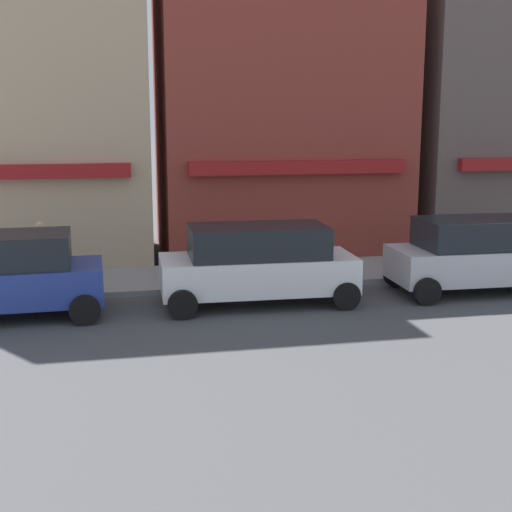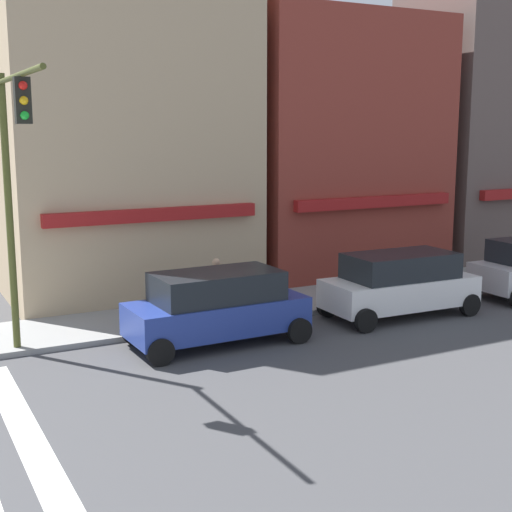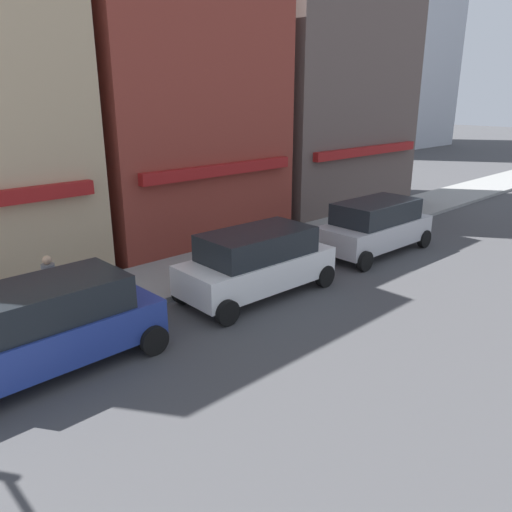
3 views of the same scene
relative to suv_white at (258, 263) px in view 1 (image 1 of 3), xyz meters
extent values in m
cube|color=tan|center=(-6.22, 6.80, 4.85)|extent=(7.98, 5.00, 11.76)
cube|color=maroon|center=(-6.22, 4.15, 1.97)|extent=(6.78, 0.30, 0.40)
cube|color=maroon|center=(2.16, 6.80, 3.87)|extent=(7.86, 5.00, 9.81)
cube|color=maroon|center=(2.16, 4.15, 1.97)|extent=(6.68, 0.30, 0.40)
cylinder|color=black|center=(-4.10, 0.95, -0.69)|extent=(0.68, 0.22, 0.68)
cylinder|color=black|center=(-4.10, -0.95, -0.69)|extent=(0.68, 0.22, 0.68)
cube|color=white|center=(0.00, 0.00, -0.27)|extent=(4.75, 2.03, 0.85)
cube|color=black|center=(0.00, 0.00, 0.53)|extent=(3.34, 1.84, 0.75)
cylinder|color=black|center=(-1.94, 0.95, -0.69)|extent=(0.68, 0.22, 0.68)
cylinder|color=black|center=(-1.94, -0.95, -0.69)|extent=(0.68, 0.22, 0.68)
cylinder|color=black|center=(1.94, 0.95, -0.69)|extent=(0.68, 0.22, 0.68)
cylinder|color=black|center=(1.94, -0.95, -0.69)|extent=(0.68, 0.22, 0.68)
cube|color=#B7B7BC|center=(5.95, 0.00, -0.27)|extent=(4.74, 2.00, 0.85)
cube|color=black|center=(5.95, 0.00, 0.53)|extent=(3.33, 1.82, 0.75)
cylinder|color=black|center=(4.01, 0.95, -0.69)|extent=(0.68, 0.22, 0.68)
cylinder|color=black|center=(4.01, -0.95, -0.69)|extent=(0.68, 0.22, 0.68)
cylinder|color=#23232D|center=(-5.20, 1.88, -0.46)|extent=(0.26, 0.26, 0.85)
cylinder|color=slate|center=(-5.20, 1.88, 0.32)|extent=(0.32, 0.32, 0.70)
sphere|color=tan|center=(-5.20, 1.88, 0.78)|extent=(0.22, 0.22, 0.22)
camera|label=1|loc=(-3.51, -16.55, 3.57)|focal=50.00mm
camera|label=2|loc=(-13.58, -16.49, 4.57)|focal=50.00mm
camera|label=3|loc=(-9.33, -9.86, 4.61)|focal=35.00mm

